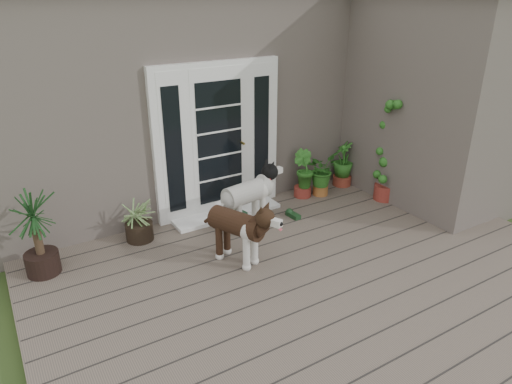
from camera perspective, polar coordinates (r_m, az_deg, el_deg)
deck at (r=5.43m, az=8.48°, el=-10.92°), size 6.20×4.60×0.12m
house_main at (r=8.32m, az=-10.06°, el=12.44°), size 7.40×4.00×3.10m
house_wing at (r=7.54m, az=21.28°, el=10.07°), size 1.60×2.40×3.10m
door_unit at (r=6.51m, az=-4.67°, el=6.39°), size 1.90×0.14×2.15m
door_step at (r=6.73m, az=-3.61°, el=-2.61°), size 1.60×0.40×0.05m
brindle_dog at (r=5.45m, az=-2.38°, el=-5.15°), size 0.71×0.97×0.75m
white_dog at (r=6.21m, az=-1.06°, el=-1.26°), size 0.98×0.56×0.77m
spider_plant at (r=6.13m, az=-14.34°, el=-3.11°), size 0.64×0.64×0.63m
yucca at (r=5.71m, az=-25.43°, el=-4.62°), size 0.73×0.73×1.03m
herb_a at (r=7.33m, az=8.03°, el=2.00°), size 0.66×0.66×0.64m
herb_b at (r=7.26m, az=5.81°, el=1.45°), size 0.45×0.45×0.54m
herb_c at (r=7.78m, az=10.65°, el=2.96°), size 0.52×0.52×0.61m
sapling at (r=7.19m, az=16.17°, el=5.40°), size 0.65×0.65×1.72m
clog_left at (r=6.72m, az=-2.03°, el=-2.47°), size 0.18×0.30×0.09m
clog_right at (r=6.66m, az=4.60°, el=-2.79°), size 0.15×0.29×0.08m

